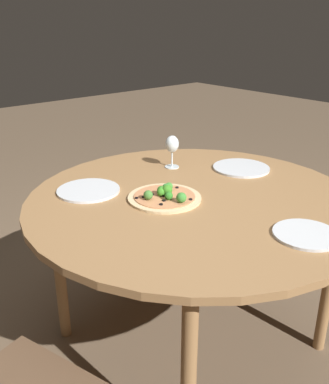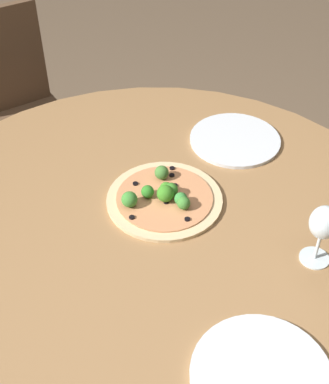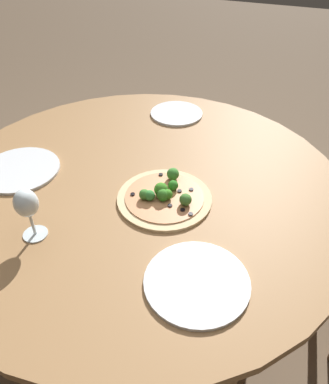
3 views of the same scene
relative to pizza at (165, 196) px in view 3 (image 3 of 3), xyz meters
name	(u,v)px [view 3 (image 3 of 3)]	position (x,y,z in m)	size (l,w,h in m)	color
ground_plane	(147,309)	(0.11, -0.06, -0.75)	(12.00, 12.00, 0.00)	brown
dining_table	(142,195)	(0.11, -0.06, -0.07)	(1.35, 1.35, 0.73)	olive
pizza	(165,196)	(0.00, 0.00, 0.00)	(0.29, 0.29, 0.06)	#DBBC89
wine_glass	(27,205)	(0.28, 0.27, 0.10)	(0.07, 0.07, 0.16)	silver
plate_near	(20,170)	(0.52, 0.04, -0.01)	(0.27, 0.27, 0.01)	silver
plate_far	(197,282)	(-0.19, 0.27, -0.01)	(0.26, 0.26, 0.01)	silver
plate_side	(176,113)	(0.16, -0.54, -0.01)	(0.22, 0.22, 0.01)	silver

